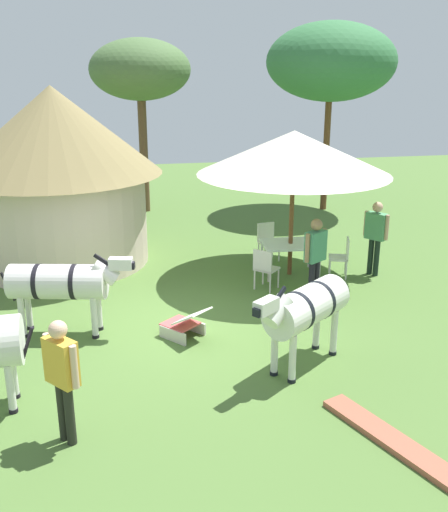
# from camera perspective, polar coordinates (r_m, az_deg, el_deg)

# --- Properties ---
(ground_plane) EXTENTS (36.00, 36.00, 0.00)m
(ground_plane) POSITION_cam_1_polar(r_m,az_deg,el_deg) (11.01, -4.24, -6.45)
(ground_plane) COLOR #4D6E32
(thatched_hut) EXTENTS (4.88, 4.88, 4.14)m
(thatched_hut) POSITION_cam_1_polar(r_m,az_deg,el_deg) (14.22, -15.98, 8.18)
(thatched_hut) COLOR beige
(thatched_hut) RESTS_ON ground_plane
(shade_umbrella) EXTENTS (4.21, 4.21, 3.24)m
(shade_umbrella) POSITION_cam_1_polar(r_m,az_deg,el_deg) (12.81, 6.83, 9.98)
(shade_umbrella) COLOR brown
(shade_umbrella) RESTS_ON ground_plane
(patio_dining_table) EXTENTS (1.31, 1.04, 0.74)m
(patio_dining_table) POSITION_cam_1_polar(r_m,az_deg,el_deg) (13.28, 6.49, 0.91)
(patio_dining_table) COLOR silver
(patio_dining_table) RESTS_ON ground_plane
(patio_chair_near_lawn) EXTENTS (0.54, 0.56, 0.90)m
(patio_chair_near_lawn) POSITION_cam_1_polar(r_m,az_deg,el_deg) (13.33, 11.47, 0.11)
(patio_chair_near_lawn) COLOR silver
(patio_chair_near_lawn) RESTS_ON ground_plane
(patio_chair_west_end) EXTENTS (0.51, 0.50, 0.90)m
(patio_chair_west_end) POSITION_cam_1_polar(r_m,az_deg,el_deg) (14.30, 4.26, 1.69)
(patio_chair_west_end) COLOR white
(patio_chair_west_end) RESTS_ON ground_plane
(patio_chair_east_end) EXTENTS (0.61, 0.61, 0.90)m
(patio_chair_east_end) POSITION_cam_1_polar(r_m,az_deg,el_deg) (12.34, 4.01, -1.04)
(patio_chair_east_end) COLOR silver
(patio_chair_east_end) RESTS_ON ground_plane
(guest_beside_umbrella) EXTENTS (0.44, 0.51, 1.70)m
(guest_beside_umbrella) POSITION_cam_1_polar(r_m,az_deg,el_deg) (13.49, 14.58, 2.32)
(guest_beside_umbrella) COLOR black
(guest_beside_umbrella) RESTS_ON ground_plane
(guest_behind_table) EXTENTS (0.53, 0.44, 1.72)m
(guest_behind_table) POSITION_cam_1_polar(r_m,az_deg,el_deg) (11.70, 8.90, 0.35)
(guest_behind_table) COLOR black
(guest_behind_table) RESTS_ON ground_plane
(standing_watcher) EXTENTS (0.46, 0.48, 1.69)m
(standing_watcher) POSITION_cam_1_polar(r_m,az_deg,el_deg) (7.57, -15.53, -10.74)
(standing_watcher) COLOR black
(standing_watcher) RESTS_ON ground_plane
(striped_lounge_chair) EXTENTS (0.92, 0.96, 0.61)m
(striped_lounge_chair) POSITION_cam_1_polar(r_m,az_deg,el_deg) (10.34, -3.84, -6.61)
(striped_lounge_chair) COLOR #CC4B4B
(striped_lounge_chair) RESTS_ON ground_plane
(zebra_nearest_camera) EXTENTS (2.33, 0.95, 1.51)m
(zebra_nearest_camera) POSITION_cam_1_polar(r_m,az_deg,el_deg) (10.56, -15.59, -2.52)
(zebra_nearest_camera) COLOR silver
(zebra_nearest_camera) RESTS_ON ground_plane
(zebra_toward_hut) EXTENTS (1.87, 1.56, 1.54)m
(zebra_toward_hut) POSITION_cam_1_polar(r_m,az_deg,el_deg) (9.17, 7.89, -5.08)
(zebra_toward_hut) COLOR silver
(zebra_toward_hut) RESTS_ON ground_plane
(acacia_tree_behind_hut) EXTENTS (3.08, 3.08, 5.34)m
(acacia_tree_behind_hut) POSITION_cam_1_polar(r_m,az_deg,el_deg) (18.79, -8.18, 17.46)
(acacia_tree_behind_hut) COLOR brown
(acacia_tree_behind_hut) RESTS_ON ground_plane
(acacia_tree_left_background) EXTENTS (3.98, 3.98, 5.83)m
(acacia_tree_left_background) POSITION_cam_1_polar(r_m,az_deg,el_deg) (19.15, 10.39, 18.11)
(acacia_tree_left_background) COLOR brown
(acacia_tree_left_background) RESTS_ON ground_plane
(brick_patio_kerb) EXTENTS (1.36, 2.74, 0.08)m
(brick_patio_kerb) POSITION_cam_1_polar(r_m,az_deg,el_deg) (7.95, 17.72, -17.78)
(brick_patio_kerb) COLOR #A05740
(brick_patio_kerb) RESTS_ON ground_plane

